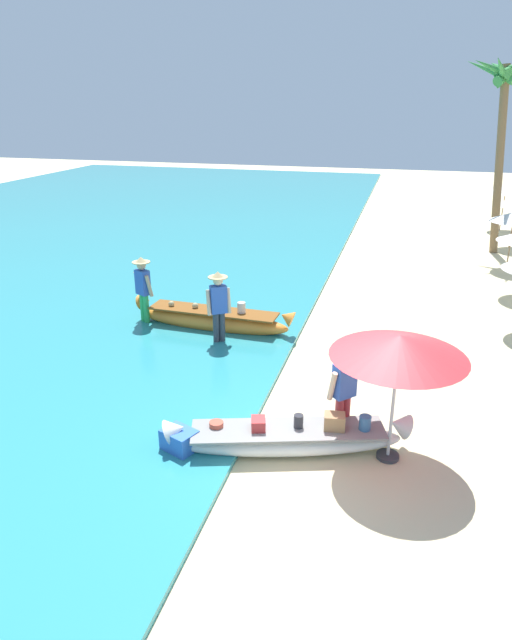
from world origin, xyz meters
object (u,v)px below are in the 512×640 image
at_px(palm_tree_tall_inland, 503,94).
at_px(person_tourist_customer, 344,390).
at_px(person_vendor_assistant, 143,286).
at_px(cooler_box, 180,442).
at_px(boat_white_foreground, 289,438).
at_px(person_vendor_hatted, 219,304).
at_px(patio_umbrella_large, 399,347).
at_px(boat_orange_midground, 214,319).

bearing_deg(palm_tree_tall_inland, person_tourist_customer, -104.13).
distance_m(person_vendor_assistant, cooler_box, 5.75).
bearing_deg(palm_tree_tall_inland, boat_white_foreground, -106.42).
distance_m(person_vendor_hatted, patio_umbrella_large, 5.33).
relative_size(boat_orange_midground, patio_umbrella_large, 1.93).
relative_size(patio_umbrella_large, cooler_box, 4.01).
bearing_deg(patio_umbrella_large, boat_white_foreground, -171.15).
height_order(person_tourist_customer, cooler_box, person_tourist_customer).
height_order(person_vendor_hatted, cooler_box, person_vendor_hatted).
xyz_separation_m(boat_orange_midground, patio_umbrella_large, (4.38, -4.19, 1.63)).
relative_size(person_vendor_assistant, patio_umbrella_large, 0.84).
xyz_separation_m(palm_tree_tall_inland, cooler_box, (-5.87, -14.84, -5.23)).
distance_m(person_vendor_hatted, cooler_box, 4.35).
bearing_deg(boat_orange_midground, person_vendor_hatted, -61.91).
distance_m(boat_orange_midground, person_vendor_assistant, 1.92).
distance_m(boat_white_foreground, person_vendor_hatted, 4.47).
height_order(person_vendor_hatted, patio_umbrella_large, patio_umbrella_large).
bearing_deg(person_tourist_customer, boat_orange_midground, 133.25).
relative_size(boat_white_foreground, person_vendor_hatted, 2.21).
xyz_separation_m(patio_umbrella_large, palm_tree_tall_inland, (2.66, 14.06, 3.52)).
bearing_deg(palm_tree_tall_inland, boat_orange_midground, -125.49).
xyz_separation_m(boat_white_foreground, person_vendor_hatted, (-2.42, 3.67, 0.77)).
xyz_separation_m(boat_white_foreground, person_vendor_assistant, (-4.60, 4.34, 0.77)).
distance_m(boat_white_foreground, patio_umbrella_large, 2.31).
height_order(person_tourist_customer, patio_umbrella_large, patio_umbrella_large).
bearing_deg(person_tourist_customer, person_vendor_hatted, 136.16).
bearing_deg(patio_umbrella_large, person_vendor_hatted, 139.23).
bearing_deg(palm_tree_tall_inland, patio_umbrella_large, -100.70).
xyz_separation_m(person_tourist_customer, patio_umbrella_large, (0.79, -0.37, 1.03)).
height_order(patio_umbrella_large, palm_tree_tall_inland, palm_tree_tall_inland).
bearing_deg(person_vendor_hatted, boat_orange_midground, 118.09).
bearing_deg(patio_umbrella_large, boat_orange_midground, 136.30).
xyz_separation_m(person_vendor_hatted, person_vendor_assistant, (-2.18, 0.66, 0.00)).
relative_size(person_tourist_customer, palm_tree_tall_inland, 0.24).
height_order(boat_white_foreground, person_vendor_assistant, person_vendor_assistant).
height_order(boat_white_foreground, person_tourist_customer, person_tourist_customer).
relative_size(person_vendor_hatted, cooler_box, 3.35).
distance_m(boat_white_foreground, person_vendor_assistant, 6.37).
relative_size(person_vendor_assistant, cooler_box, 3.35).
height_order(boat_orange_midground, person_vendor_assistant, person_vendor_assistant).
distance_m(boat_orange_midground, person_tourist_customer, 5.28).
xyz_separation_m(person_vendor_assistant, cooler_box, (2.94, -4.87, -0.80)).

